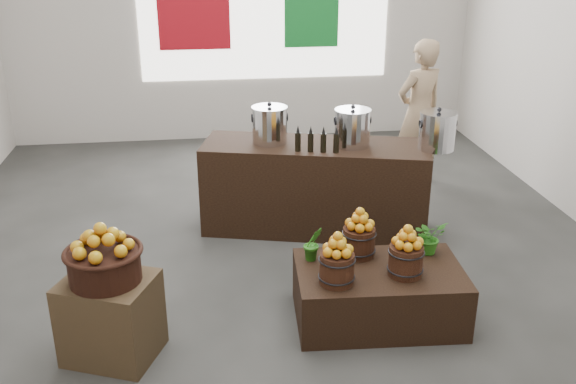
{
  "coord_description": "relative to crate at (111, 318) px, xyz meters",
  "views": [
    {
      "loc": [
        -0.52,
        -4.9,
        2.63
      ],
      "look_at": [
        0.08,
        -0.4,
        0.76
      ],
      "focal_mm": 40.0,
      "sensor_mm": 36.0,
      "label": 1
    }
  ],
  "objects": [
    {
      "name": "ground",
      "position": [
        1.19,
        1.23,
        -0.28
      ],
      "size": [
        7.0,
        7.0,
        0.0
      ],
      "primitive_type": "plane",
      "color": "#3A3A37",
      "rests_on": "ground"
    },
    {
      "name": "deco_green_right",
      "position": [
        2.09,
        4.7,
        1.42
      ],
      "size": [
        0.7,
        0.04,
        1.0
      ],
      "primitive_type": "cube",
      "color": "#116D26",
      "rests_on": "back_wall"
    },
    {
      "name": "crate",
      "position": [
        0.0,
        0.0,
        0.0
      ],
      "size": [
        0.7,
        0.64,
        0.57
      ],
      "primitive_type": "cube",
      "rotation": [
        0.0,
        0.0,
        -0.38
      ],
      "color": "#4D3923",
      "rests_on": "ground"
    },
    {
      "name": "wicker_basket",
      "position": [
        0.0,
        0.0,
        0.39
      ],
      "size": [
        0.45,
        0.45,
        0.21
      ],
      "primitive_type": "cylinder",
      "color": "black",
      "rests_on": "crate"
    },
    {
      "name": "apples_in_basket",
      "position": [
        0.0,
        0.0,
        0.58
      ],
      "size": [
        0.35,
        0.35,
        0.19
      ],
      "primitive_type": null,
      "color": "#A91205",
      "rests_on": "wicker_basket"
    },
    {
      "name": "display_table",
      "position": [
        1.84,
        0.19,
        -0.08
      ],
      "size": [
        1.22,
        0.79,
        0.41
      ],
      "primitive_type": "cube",
      "rotation": [
        0.0,
        0.0,
        -0.06
      ],
      "color": "black",
      "rests_on": "ground"
    },
    {
      "name": "apple_bucket_front_left",
      "position": [
        1.5,
        0.04,
        0.23
      ],
      "size": [
        0.24,
        0.24,
        0.22
      ],
      "primitive_type": "cylinder",
      "color": "#381C0F",
      "rests_on": "display_table"
    },
    {
      "name": "apples_in_bucket_front_left",
      "position": [
        1.5,
        0.04,
        0.42
      ],
      "size": [
        0.18,
        0.18,
        0.16
      ],
      "primitive_type": null,
      "color": "#A91205",
      "rests_on": "apple_bucket_front_left"
    },
    {
      "name": "apple_bucket_front_right",
      "position": [
        1.99,
        0.09,
        0.23
      ],
      "size": [
        0.24,
        0.24,
        0.22
      ],
      "primitive_type": "cylinder",
      "color": "#381C0F",
      "rests_on": "display_table"
    },
    {
      "name": "apples_in_bucket_front_right",
      "position": [
        1.99,
        0.09,
        0.42
      ],
      "size": [
        0.18,
        0.18,
        0.16
      ],
      "primitive_type": null,
      "color": "#A91205",
      "rests_on": "apple_bucket_front_right"
    },
    {
      "name": "apple_bucket_rear",
      "position": [
        1.74,
        0.41,
        0.23
      ],
      "size": [
        0.24,
        0.24,
        0.22
      ],
      "primitive_type": "cylinder",
      "color": "#381C0F",
      "rests_on": "display_table"
    },
    {
      "name": "apples_in_bucket_rear",
      "position": [
        1.74,
        0.41,
        0.42
      ],
      "size": [
        0.18,
        0.18,
        0.16
      ],
      "primitive_type": null,
      "color": "#A91205",
      "rests_on": "apple_bucket_rear"
    },
    {
      "name": "herb_garnish_right",
      "position": [
        2.26,
        0.38,
        0.25
      ],
      "size": [
        0.29,
        0.27,
        0.26
      ],
      "primitive_type": "imported",
      "rotation": [
        0.0,
        0.0,
        0.35
      ],
      "color": "#236615",
      "rests_on": "display_table"
    },
    {
      "name": "herb_garnish_left",
      "position": [
        1.4,
        0.39,
        0.25
      ],
      "size": [
        0.17,
        0.15,
        0.26
      ],
      "primitive_type": "imported",
      "rotation": [
        0.0,
        0.0,
        0.26
      ],
      "color": "#236615",
      "rests_on": "display_table"
    },
    {
      "name": "counter",
      "position": [
        1.65,
        1.75,
        0.13
      ],
      "size": [
        2.13,
        1.14,
        0.83
      ],
      "primitive_type": "cube",
      "rotation": [
        0.0,
        0.0,
        -0.25
      ],
      "color": "black",
      "rests_on": "ground"
    },
    {
      "name": "stock_pot_left",
      "position": [
        1.24,
        1.86,
        0.71
      ],
      "size": [
        0.31,
        0.31,
        0.31
      ],
      "primitive_type": "cylinder",
      "color": "silver",
      "rests_on": "counter"
    },
    {
      "name": "stock_pot_center",
      "position": [
        1.96,
        1.67,
        0.71
      ],
      "size": [
        0.31,
        0.31,
        0.31
      ],
      "primitive_type": "cylinder",
      "color": "silver",
      "rests_on": "counter"
    },
    {
      "name": "stock_pot_right",
      "position": [
        2.68,
        1.49,
        0.71
      ],
      "size": [
        0.31,
        0.31,
        0.31
      ],
      "primitive_type": "cylinder",
      "color": "silver",
      "rests_on": "counter"
    },
    {
      "name": "oil_cruets",
      "position": [
        1.6,
        1.55,
        0.67
      ],
      "size": [
        0.3,
        0.13,
        0.23
      ],
      "primitive_type": null,
      "rotation": [
        0.0,
        0.0,
        -0.25
      ],
      "color": "black",
      "rests_on": "counter"
    },
    {
      "name": "shopper",
      "position": [
        2.96,
        2.81,
        0.51
      ],
      "size": [
        0.68,
        0.56,
        1.58
      ],
      "primitive_type": "imported",
      "rotation": [
        0.0,
        0.0,
        3.52
      ],
      "color": "#987C5D",
      "rests_on": "ground"
    }
  ]
}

